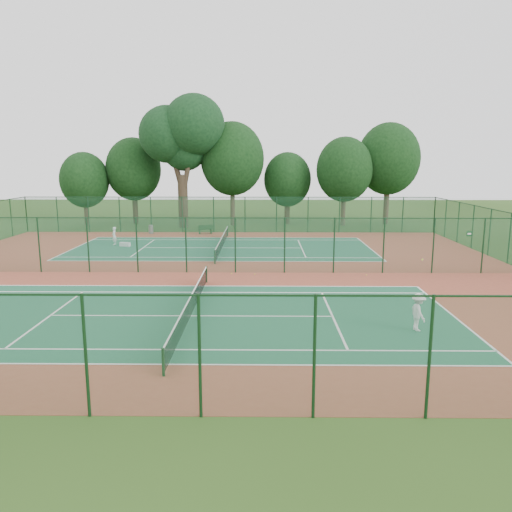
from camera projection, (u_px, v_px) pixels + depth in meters
The scene contains 19 objects.
ground at pixel (211, 273), 31.41m from camera, with size 120.00×120.00×0.00m, color #284716.
red_pad at pixel (211, 272), 31.41m from camera, with size 40.00×36.00×0.01m, color brown.
court_near at pixel (191, 316), 22.57m from camera, with size 23.77×10.97×0.01m, color #1B573A.
court_far at pixel (222, 248), 40.25m from camera, with size 23.77×10.97×0.01m, color #1B583D.
fence_north at pixel (229, 214), 48.76m from camera, with size 40.00×0.09×3.50m.
fence_south at pixel (143, 356), 13.40m from camera, with size 40.00×0.09×3.50m.
fence_divider at pixel (211, 245), 31.08m from camera, with size 40.00×0.09×3.50m.
tennis_net_near at pixel (191, 305), 22.47m from camera, with size 0.10×12.90×0.97m.
tennis_net_far at pixel (222, 241), 40.15m from camera, with size 0.10×12.90×0.97m.
player_near at pixel (418, 312), 20.49m from camera, with size 1.01×0.58×1.57m, color silver.
player_far at pixel (114, 236), 41.54m from camera, with size 0.55×0.36×1.50m, color white.
trash_bin at pixel (151, 229), 48.14m from camera, with size 0.46×0.46×0.83m, color slate.
bench at pixel (205, 229), 47.93m from camera, with size 1.47×0.86×0.87m.
kit_bag at pixel (125, 244), 40.93m from camera, with size 0.87×0.33×0.33m, color silver.
stray_ball_a at pixel (232, 273), 30.96m from camera, with size 0.07×0.07×0.07m, color #D0DD33.
stray_ball_b at pixel (366, 275), 30.55m from camera, with size 0.06×0.06×0.06m, color gold.
stray_ball_c at pixel (255, 274), 30.77m from camera, with size 0.07×0.07×0.07m, color #D1E234.
big_tree at pixel (182, 134), 51.23m from camera, with size 8.89×6.51×13.65m.
evergreen_row at pixel (238, 224), 55.22m from camera, with size 39.00×5.00×12.00m, color black, non-canonical shape.
Camera 1 is at (3.21, -30.62, 6.92)m, focal length 35.00 mm.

